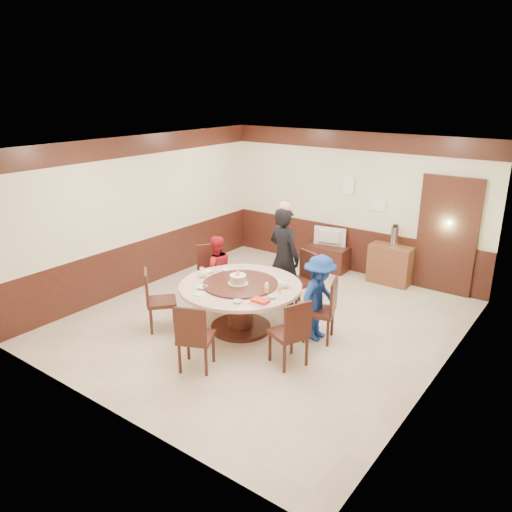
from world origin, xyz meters
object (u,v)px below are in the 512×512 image
Objects in this scene: person_red at (216,270)px; television at (329,237)px; birthday_cake at (238,279)px; side_cabinet at (390,264)px; person_standing at (284,257)px; shrimp_platter at (260,302)px; thermos at (395,237)px; person_blue at (319,298)px; tv_stand at (328,258)px; banquet_table at (241,298)px.

television is at bearing -159.09° from person_red.
side_cabinet is at bearing 71.03° from birthday_cake.
television is (-0.22, 2.01, -0.18)m from person_standing.
television is (-0.87, 3.58, -0.09)m from shrimp_platter.
television is 1.39m from thermos.
person_blue is 4.39× the size of shrimp_platter.
thermos reaches higher than birthday_cake.
birthday_cake reaches higher than television.
person_blue is 3.08m from tv_stand.
banquet_table is 1.54× the size of person_red.
birthday_cake is 3.25m from television.
side_cabinet is 0.57m from thermos.
person_red is at bearing 149.99° from shrimp_platter.
shrimp_platter is (0.65, -0.38, 0.24)m from banquet_table.
person_standing reaches higher than thermos.
person_red reaches higher than tv_stand.
thermos reaches higher than side_cabinet.
tv_stand is (-1.33, 2.75, -0.41)m from person_blue.
side_cabinet is (1.33, 0.03, 0.12)m from tv_stand.
birthday_cake is at bearing -86.40° from tv_stand.
banquet_table is 6.13× the size of birthday_cake.
thermos is at bearing 70.42° from banquet_table.
thermos is (2.12, 2.68, 0.33)m from person_red.
person_blue is at bearing 23.68° from birthday_cake.
banquet_table is 6.24× the size of shrimp_platter.
shrimp_platter is at bearing -76.38° from tv_stand.
television reaches higher than tv_stand.
banquet_table is 3.42m from side_cabinet.
shrimp_platter is 0.35× the size of tv_stand.
shrimp_platter is at bearing 96.84° from person_red.
tv_stand is at bearing 24.48° from person_blue.
tv_stand is 2.24× the size of thermos.
television is 0.84× the size of side_cabinet.
person_blue is 1.25m from birthday_cake.
person_blue is 3.05m from television.
side_cabinet is (1.11, 3.23, -0.16)m from banquet_table.
person_red is 3.43m from thermos.
side_cabinet is at bearing -109.03° from person_standing.
shrimp_platter is 0.38× the size of side_cabinet.
person_red is at bearing -105.94° from tv_stand.
person_standing is 2.11m from tv_stand.
person_blue reaches higher than tv_stand.
birthday_cake is at bearing 98.81° from person_standing.
person_standing is 1.43× the size of person_red.
tv_stand is at bearing 103.62° from shrimp_platter.
side_cabinet is at bearing 70.97° from banquet_table.
person_standing reaches higher than shrimp_platter.
person_red is 1.52× the size of side_cabinet.
person_red reaches higher than birthday_cake.
person_standing is 2.17× the size of side_cabinet.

